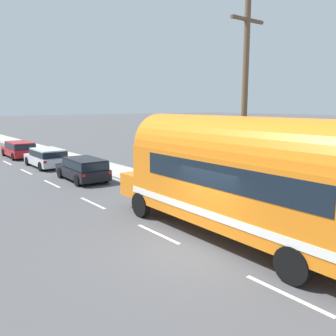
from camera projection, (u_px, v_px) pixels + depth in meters
name	position (u px, v px, depth m)	size (l,w,h in m)	color
ground_plane	(194.00, 251.00, 11.15)	(300.00, 300.00, 0.00)	#4C4C4F
lane_markings	(87.00, 177.00, 22.58)	(3.67, 80.00, 0.01)	silver
sidewalk_slab	(142.00, 178.00, 21.81)	(2.50, 90.00, 0.15)	#ADA89E
utility_pole	(244.00, 106.00, 14.34)	(1.80, 0.24, 8.50)	brown
painted_bus	(248.00, 174.00, 11.40)	(2.68, 11.52, 4.12)	orange
car_lead	(84.00, 168.00, 21.33)	(2.07, 4.31, 1.37)	black
car_second	(47.00, 157.00, 25.97)	(2.04, 4.45, 1.37)	silver
car_third	(19.00, 148.00, 30.77)	(2.05, 4.74, 1.37)	#A5191E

